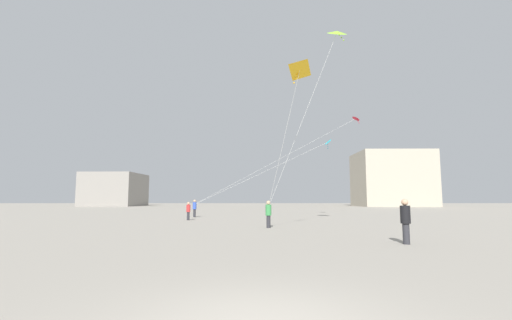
{
  "coord_description": "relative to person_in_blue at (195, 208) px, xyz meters",
  "views": [
    {
      "loc": [
        -0.13,
        -5.4,
        1.84
      ],
      "look_at": [
        0.0,
        17.44,
        4.37
      ],
      "focal_mm": 24.76,
      "sensor_mm": 36.0,
      "label": 1
    }
  ],
  "objects": [
    {
      "name": "person_in_red",
      "position": [
        0.32,
        -5.16,
        -0.11
      ],
      "size": [
        0.34,
        0.34,
        1.57
      ],
      "rotation": [
        0.0,
        0.0,
        5.98
      ],
      "color": "#2D2D33",
      "rests_on": "ground_plane"
    },
    {
      "name": "kite_amber_delta",
      "position": [
        8.59,
        -17.06,
        7.99
      ],
      "size": [
        2.46,
        4.59,
        8.15
      ],
      "color": "yellow"
    },
    {
      "name": "kite_cyan_delta",
      "position": [
        13.71,
        2.2,
        6.87
      ],
      "size": [
        14.59,
        2.88,
        7.1
      ],
      "color": "#1EB2C6"
    },
    {
      "name": "building_left_hall",
      "position": [
        -30.81,
        57.7,
        3.3
      ],
      "size": [
        13.66,
        15.36,
        8.55
      ],
      "color": "gray",
      "rests_on": "ground_plane"
    },
    {
      "name": "kite_lime_diamond",
      "position": [
        11.73,
        -13.23,
        12.17
      ],
      "size": [
        5.51,
        1.38,
        12.33
      ],
      "color": "#8CD12D"
    },
    {
      "name": "person_in_black",
      "position": [
        12.3,
        -21.59,
        0.04
      ],
      "size": [
        0.4,
        0.4,
        1.84
      ],
      "rotation": [
        0.0,
        0.0,
        0.46
      ],
      "color": "#2D2D33",
      "rests_on": "ground_plane"
    },
    {
      "name": "person_in_green",
      "position": [
        6.99,
        -13.38,
        -0.02
      ],
      "size": [
        0.38,
        0.38,
        1.73
      ],
      "rotation": [
        0.0,
        0.0,
        0.92
      ],
      "color": "#2D2D33",
      "rests_on": "ground_plane"
    },
    {
      "name": "kite_crimson_diamond",
      "position": [
        17.52,
        3.95,
        9.97
      ],
      "size": [
        18.43,
        4.54,
        10.2
      ],
      "color": "red"
    },
    {
      "name": "building_centre_hall",
      "position": [
        41.19,
        53.46,
        5.86
      ],
      "size": [
        17.71,
        15.5,
        13.66
      ],
      "color": "#B2A893",
      "rests_on": "ground_plane"
    },
    {
      "name": "person_in_blue",
      "position": [
        0.0,
        0.0,
        0.0
      ],
      "size": [
        0.39,
        0.39,
        1.77
      ],
      "rotation": [
        0.0,
        0.0,
        5.79
      ],
      "color": "#2D2D33",
      "rests_on": "ground_plane"
    }
  ]
}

